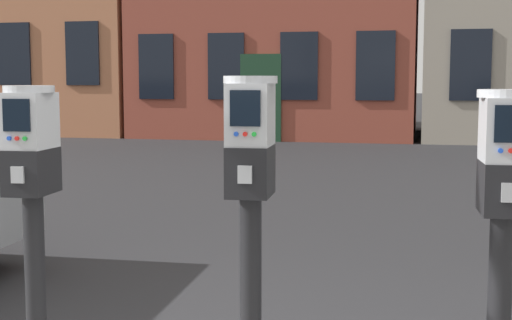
# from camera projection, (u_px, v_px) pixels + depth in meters

# --- Properties ---
(parking_meter_near_kerb) EXTENTS (0.23, 0.26, 1.32)m
(parking_meter_near_kerb) POSITION_uv_depth(u_px,v_px,m) (32.00, 180.00, 3.17)
(parking_meter_near_kerb) COLOR black
(parking_meter_near_kerb) RESTS_ON sidewalk_slab
(parking_meter_twin_adjacent) EXTENTS (0.23, 0.26, 1.36)m
(parking_meter_twin_adjacent) POSITION_uv_depth(u_px,v_px,m) (250.00, 181.00, 2.95)
(parking_meter_twin_adjacent) COLOR black
(parking_meter_twin_adjacent) RESTS_ON sidewalk_slab
(parking_meter_end_of_row) EXTENTS (0.23, 0.26, 1.31)m
(parking_meter_end_of_row) POSITION_uv_depth(u_px,v_px,m) (503.00, 198.00, 2.74)
(parking_meter_end_of_row) COLOR black
(parking_meter_end_of_row) RESTS_ON sidewalk_slab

